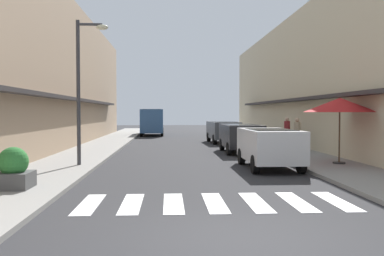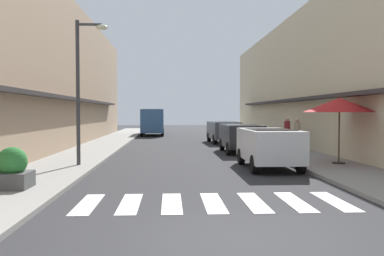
{
  "view_description": "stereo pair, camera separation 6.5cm",
  "coord_description": "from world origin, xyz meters",
  "px_view_note": "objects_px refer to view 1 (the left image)",
  "views": [
    {
      "loc": [
        -1.06,
        -6.55,
        2.08
      ],
      "look_at": [
        0.23,
        16.16,
        1.23
      ],
      "focal_mm": 39.13,
      "sensor_mm": 36.0,
      "label": 1
    },
    {
      "loc": [
        -1.0,
        -6.55,
        2.08
      ],
      "look_at": [
        0.23,
        16.16,
        1.23
      ],
      "focal_mm": 39.13,
      "sensor_mm": 36.0,
      "label": 2
    }
  ],
  "objects_px": {
    "cafe_umbrella": "(340,105)",
    "planter_corner": "(13,170)",
    "pedestrian_walking_near": "(297,133)",
    "parked_car_far": "(223,129)",
    "parked_car_mid": "(241,135)",
    "delivery_van": "(152,120)",
    "parked_car_near": "(269,144)",
    "street_lamp": "(83,77)",
    "pedestrian_walking_far": "(287,131)"
  },
  "relations": [
    {
      "from": "cafe_umbrella",
      "to": "planter_corner",
      "type": "height_order",
      "value": "cafe_umbrella"
    },
    {
      "from": "pedestrian_walking_near",
      "to": "parked_car_far",
      "type": "bearing_deg",
      "value": -177.92
    },
    {
      "from": "parked_car_mid",
      "to": "delivery_van",
      "type": "bearing_deg",
      "value": 107.35
    },
    {
      "from": "planter_corner",
      "to": "parked_car_near",
      "type": "bearing_deg",
      "value": 28.66
    },
    {
      "from": "parked_car_far",
      "to": "pedestrian_walking_near",
      "type": "height_order",
      "value": "pedestrian_walking_near"
    },
    {
      "from": "parked_car_near",
      "to": "parked_car_mid",
      "type": "height_order",
      "value": "same"
    },
    {
      "from": "parked_car_far",
      "to": "street_lamp",
      "type": "xyz_separation_m",
      "value": [
        -6.88,
        -12.46,
        2.48
      ]
    },
    {
      "from": "parked_car_near",
      "to": "parked_car_far",
      "type": "bearing_deg",
      "value": 90.0
    },
    {
      "from": "delivery_van",
      "to": "street_lamp",
      "type": "distance_m",
      "value": 22.24
    },
    {
      "from": "delivery_van",
      "to": "parked_car_near",
      "type": "bearing_deg",
      "value": -77.14
    },
    {
      "from": "street_lamp",
      "to": "parked_car_mid",
      "type": "bearing_deg",
      "value": 38.68
    },
    {
      "from": "parked_car_mid",
      "to": "planter_corner",
      "type": "distance_m",
      "value": 12.91
    },
    {
      "from": "parked_car_near",
      "to": "pedestrian_walking_far",
      "type": "height_order",
      "value": "pedestrian_walking_far"
    },
    {
      "from": "pedestrian_walking_near",
      "to": "street_lamp",
      "type": "bearing_deg",
      "value": -81.47
    },
    {
      "from": "parked_car_mid",
      "to": "pedestrian_walking_far",
      "type": "height_order",
      "value": "pedestrian_walking_far"
    },
    {
      "from": "parked_car_mid",
      "to": "pedestrian_walking_far",
      "type": "bearing_deg",
      "value": 34.47
    },
    {
      "from": "planter_corner",
      "to": "cafe_umbrella",
      "type": "bearing_deg",
      "value": 23.71
    },
    {
      "from": "delivery_van",
      "to": "street_lamp",
      "type": "relative_size",
      "value": 1.01
    },
    {
      "from": "street_lamp",
      "to": "pedestrian_walking_near",
      "type": "relative_size",
      "value": 3.19
    },
    {
      "from": "parked_car_mid",
      "to": "parked_car_far",
      "type": "distance_m",
      "value": 6.94
    },
    {
      "from": "street_lamp",
      "to": "delivery_van",
      "type": "bearing_deg",
      "value": 85.58
    },
    {
      "from": "planter_corner",
      "to": "pedestrian_walking_far",
      "type": "height_order",
      "value": "pedestrian_walking_far"
    },
    {
      "from": "pedestrian_walking_near",
      "to": "pedestrian_walking_far",
      "type": "relative_size",
      "value": 1.0
    },
    {
      "from": "planter_corner",
      "to": "pedestrian_walking_near",
      "type": "xyz_separation_m",
      "value": [
        10.63,
        10.18,
        0.4
      ]
    },
    {
      "from": "parked_car_near",
      "to": "parked_car_mid",
      "type": "distance_m",
      "value": 6.11
    },
    {
      "from": "parked_car_mid",
      "to": "planter_corner",
      "type": "height_order",
      "value": "parked_car_mid"
    },
    {
      "from": "cafe_umbrella",
      "to": "planter_corner",
      "type": "relative_size",
      "value": 2.56
    },
    {
      "from": "parked_car_near",
      "to": "street_lamp",
      "type": "bearing_deg",
      "value": 175.05
    },
    {
      "from": "parked_car_mid",
      "to": "parked_car_far",
      "type": "xyz_separation_m",
      "value": [
        -0.0,
        6.94,
        0.0
      ]
    },
    {
      "from": "delivery_van",
      "to": "cafe_umbrella",
      "type": "relative_size",
      "value": 1.97
    },
    {
      "from": "pedestrian_walking_near",
      "to": "delivery_van",
      "type": "bearing_deg",
      "value": -174.37
    },
    {
      "from": "parked_car_far",
      "to": "pedestrian_walking_near",
      "type": "xyz_separation_m",
      "value": [
        2.9,
        -7.1,
        0.08
      ]
    },
    {
      "from": "parked_car_far",
      "to": "delivery_van",
      "type": "xyz_separation_m",
      "value": [
        -5.18,
        9.62,
        0.48
      ]
    },
    {
      "from": "cafe_umbrella",
      "to": "pedestrian_walking_near",
      "type": "xyz_separation_m",
      "value": [
        0.09,
        5.55,
        -1.35
      ]
    },
    {
      "from": "parked_car_far",
      "to": "parked_car_near",
      "type": "bearing_deg",
      "value": -90.0
    },
    {
      "from": "cafe_umbrella",
      "to": "pedestrian_walking_near",
      "type": "distance_m",
      "value": 5.71
    },
    {
      "from": "parked_car_near",
      "to": "delivery_van",
      "type": "height_order",
      "value": "delivery_van"
    },
    {
      "from": "pedestrian_walking_far",
      "to": "street_lamp",
      "type": "bearing_deg",
      "value": 104.6
    },
    {
      "from": "street_lamp",
      "to": "pedestrian_walking_near",
      "type": "distance_m",
      "value": 11.41
    },
    {
      "from": "parked_car_far",
      "to": "planter_corner",
      "type": "bearing_deg",
      "value": -114.11
    },
    {
      "from": "parked_car_near",
      "to": "cafe_umbrella",
      "type": "distance_m",
      "value": 3.18
    },
    {
      "from": "street_lamp",
      "to": "cafe_umbrella",
      "type": "xyz_separation_m",
      "value": [
        9.69,
        -0.19,
        -1.05
      ]
    },
    {
      "from": "parked_car_far",
      "to": "pedestrian_walking_far",
      "type": "relative_size",
      "value": 2.52
    },
    {
      "from": "parked_car_near",
      "to": "pedestrian_walking_near",
      "type": "height_order",
      "value": "pedestrian_walking_near"
    },
    {
      "from": "parked_car_mid",
      "to": "delivery_van",
      "type": "relative_size",
      "value": 0.75
    },
    {
      "from": "parked_car_near",
      "to": "parked_car_mid",
      "type": "xyz_separation_m",
      "value": [
        0.0,
        6.11,
        0.0
      ]
    },
    {
      "from": "pedestrian_walking_far",
      "to": "planter_corner",
      "type": "bearing_deg",
      "value": 116.24
    },
    {
      "from": "pedestrian_walking_far",
      "to": "pedestrian_walking_near",
      "type": "bearing_deg",
      "value": 154.2
    },
    {
      "from": "parked_car_far",
      "to": "cafe_umbrella",
      "type": "distance_m",
      "value": 13.03
    },
    {
      "from": "parked_car_far",
      "to": "pedestrian_walking_far",
      "type": "distance_m",
      "value": 5.73
    }
  ]
}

